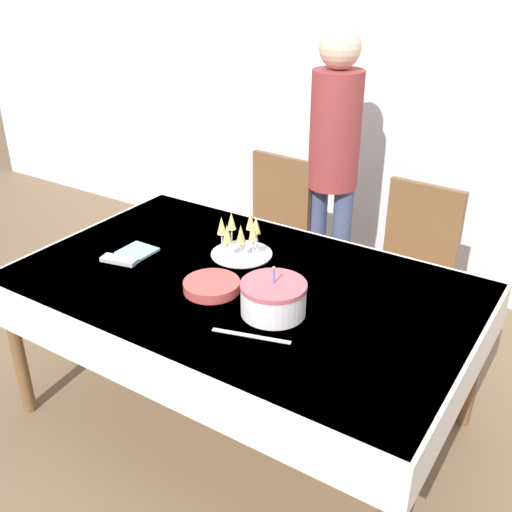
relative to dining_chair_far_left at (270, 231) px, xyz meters
The scene contains 12 objects.
ground_plane 1.14m from the dining_chair_far_left, 65.25° to the right, with size 12.00×12.00×0.00m, color brown.
wall_back 1.23m from the dining_chair_far_left, 62.24° to the left, with size 8.00×0.05×2.70m.
dining_table 1.03m from the dining_chair_far_left, 65.25° to the right, with size 1.95×1.21×0.75m.
dining_chair_far_left is the anchor object (origin of this frame).
dining_chair_far_right 0.86m from the dining_chair_far_left, ahead, with size 0.44×0.44×0.95m.
birthday_cake 1.29m from the dining_chair_far_left, 57.83° to the right, with size 0.26×0.26×0.20m.
champagne_tray 0.83m from the dining_chair_far_left, 68.68° to the right, with size 0.29×0.29×0.18m.
plate_stack_main 1.14m from the dining_chair_far_left, 70.91° to the right, with size 0.24×0.24×0.04m.
cake_knife 1.44m from the dining_chair_far_left, 61.17° to the right, with size 0.29×0.10×0.00m.
fork_pile 1.11m from the dining_chair_far_left, 97.29° to the right, with size 0.18×0.09×0.02m.
napkin_pile 1.00m from the dining_chair_far_left, 98.08° to the right, with size 0.15×0.15×0.01m.
person_standing 0.60m from the dining_chair_far_left, 29.68° to the left, with size 0.28×0.28×1.67m.
Camera 1 is at (1.26, -1.83, 2.00)m, focal length 42.00 mm.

